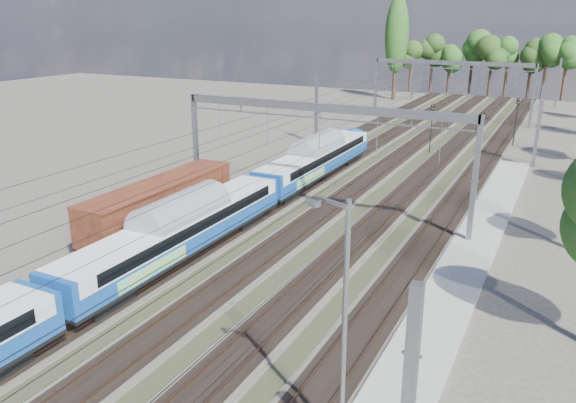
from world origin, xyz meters
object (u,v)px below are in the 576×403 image
at_px(emu_train, 177,225).
at_px(signal_near, 432,122).
at_px(freight_boxcar, 161,203).
at_px(lamp_post, 342,319).
at_px(worker, 485,118).
at_px(signal_far, 516,116).

distance_m(emu_train, signal_near, 38.59).
xyz_separation_m(emu_train, signal_near, (7.04, 37.93, 1.03)).
relative_size(freight_boxcar, signal_near, 2.49).
height_order(emu_train, signal_near, signal_near).
height_order(signal_near, lamp_post, lamp_post).
height_order(worker, signal_far, signal_far).
distance_m(freight_boxcar, signal_near, 35.95).
relative_size(worker, lamp_post, 0.17).
bearing_deg(signal_near, worker, 85.61).
relative_size(emu_train, signal_near, 11.12).
bearing_deg(signal_near, lamp_post, -78.31).
height_order(worker, lamp_post, lamp_post).
relative_size(signal_far, lamp_post, 0.60).
xyz_separation_m(signal_near, lamp_post, (8.17, -48.30, 1.60)).
xyz_separation_m(emu_train, worker, (9.69, 61.18, -1.75)).
bearing_deg(signal_far, freight_boxcar, -95.15).
distance_m(freight_boxcar, worker, 59.02).
height_order(emu_train, signal_far, signal_far).
bearing_deg(worker, freight_boxcar, 178.83).
xyz_separation_m(signal_near, signal_far, (8.15, 9.24, 0.02)).
xyz_separation_m(signal_far, lamp_post, (0.01, -57.54, 1.58)).
xyz_separation_m(freight_boxcar, worker, (14.19, 57.27, -1.41)).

